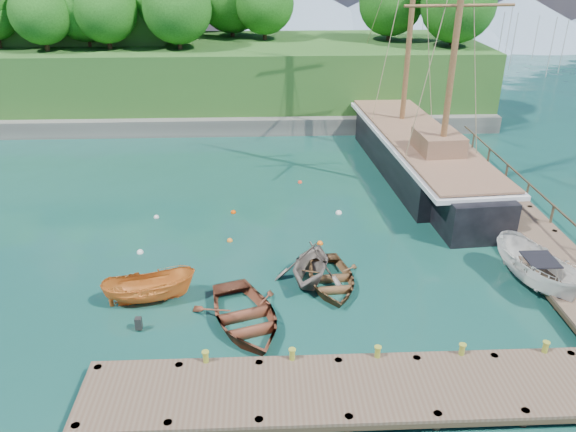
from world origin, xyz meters
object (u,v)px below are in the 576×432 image
(rowboat_2, at_px, (331,285))
(cabin_boat_white, at_px, (534,287))
(motorboat_orange, at_px, (151,301))
(schooner, at_px, (418,157))
(rowboat_1, at_px, (310,280))
(rowboat_0, at_px, (245,325))

(rowboat_2, xyz_separation_m, cabin_boat_white, (9.00, -0.55, 0.00))
(rowboat_2, relative_size, cabin_boat_white, 0.82)
(cabin_boat_white, bearing_deg, motorboat_orange, 166.75)
(cabin_boat_white, xyz_separation_m, schooner, (-1.78, 13.99, 1.09))
(rowboat_1, bearing_deg, rowboat_0, -114.98)
(rowboat_1, xyz_separation_m, cabin_boat_white, (9.88, -0.99, 0.00))
(rowboat_0, relative_size, schooner, 0.19)
(rowboat_0, bearing_deg, schooner, 37.46)
(rowboat_2, relative_size, motorboat_orange, 1.09)
(rowboat_2, bearing_deg, schooner, 57.84)
(motorboat_orange, relative_size, schooner, 0.14)
(rowboat_0, distance_m, motorboat_orange, 4.43)
(rowboat_1, height_order, cabin_boat_white, cabin_boat_white)
(rowboat_1, bearing_deg, schooner, 75.25)
(rowboat_0, height_order, rowboat_2, rowboat_0)
(rowboat_0, height_order, rowboat_1, rowboat_1)
(rowboat_0, height_order, schooner, schooner)
(rowboat_1, bearing_deg, cabin_boat_white, 11.43)
(rowboat_1, xyz_separation_m, rowboat_2, (0.88, -0.45, 0.00))
(rowboat_0, xyz_separation_m, motorboat_orange, (-4.04, 1.80, 0.00))
(cabin_boat_white, bearing_deg, rowboat_1, 159.79)
(cabin_boat_white, distance_m, schooner, 14.14)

